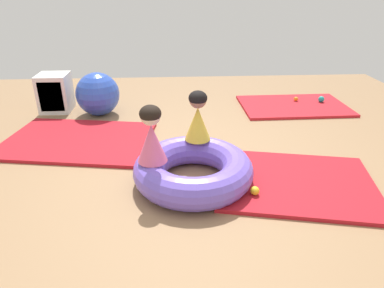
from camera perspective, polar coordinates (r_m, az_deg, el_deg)
The scene contains 13 objects.
ground_plane at distance 3.57m, azimuth -1.04°, elevation -5.20°, with size 8.00×8.00×0.00m, color #93704C.
gym_mat_near_right at distance 3.57m, azimuth 16.68°, elevation -6.04°, with size 1.50×1.17×0.04m, color #B21923.
gym_mat_front at distance 5.72m, azimuth 16.34°, elevation 6.03°, with size 1.63×1.06×0.04m, color red.
gym_mat_far_right at distance 4.53m, azimuth -18.27°, elevation 0.63°, with size 1.74×1.24×0.04m, color #B21923.
inflatable_cushion at distance 3.37m, azimuth 0.20°, elevation -4.22°, with size 1.16×1.16×0.30m, color #7056D1.
child_in_yellow at distance 3.55m, azimuth 0.95°, elevation 4.58°, with size 0.29×0.29×0.52m.
child_in_pink at distance 3.12m, azimuth -6.69°, elevation 1.53°, with size 0.30×0.30×0.54m.
play_ball_orange at distance 5.90m, azimuth 16.71°, elevation 7.11°, with size 0.07×0.07×0.07m, color orange.
play_ball_pink at distance 3.46m, azimuth 6.80°, elevation -4.87°, with size 0.09×0.09×0.09m, color pink.
play_ball_teal at distance 5.97m, azimuth 20.48°, elevation 6.93°, with size 0.10×0.10×0.10m, color teal.
play_ball_yellow at distance 3.24m, azimuth 10.29°, elevation -7.56°, with size 0.08×0.08×0.08m, color yellow.
exercise_ball_large at distance 5.28m, azimuth -15.23°, elevation 7.92°, with size 0.63×0.63×0.63m, color blue.
storage_cube at distance 5.64m, azimuth -21.64°, elevation 7.78°, with size 0.44×0.44×0.56m.
Camera 1 is at (-0.12, -3.07, 1.82)m, focal length 32.45 mm.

